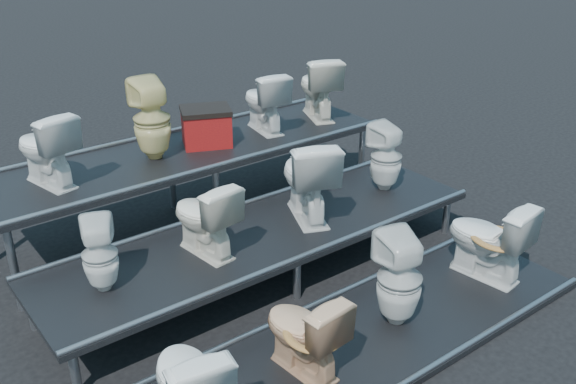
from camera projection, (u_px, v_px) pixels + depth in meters
ground at (265, 274)px, 6.01m from camera, size 80.00×80.00×0.00m
tier_front at (361, 342)px, 5.07m from camera, size 4.20×1.20×0.06m
tier_mid at (265, 253)px, 5.92m from camera, size 4.20×1.20×0.46m
tier_back at (193, 187)px, 6.77m from camera, size 4.20×1.20×0.86m
toilet_0 at (188, 384)px, 4.06m from camera, size 0.53×0.78×0.74m
toilet_1 at (303, 332)px, 4.59m from camera, size 0.44×0.70×0.68m
toilet_2 at (399, 279)px, 5.10m from camera, size 0.44×0.45×0.80m
toilet_3 at (488, 239)px, 5.73m from camera, size 0.52×0.79×0.76m
toilet_4 at (100, 255)px, 4.85m from camera, size 0.35×0.36×0.61m
toilet_5 at (204, 217)px, 5.34m from camera, size 0.45×0.70×0.67m
toilet_6 at (307, 177)px, 5.92m from camera, size 0.72×0.90×0.80m
toilet_7 at (386, 157)px, 6.51m from camera, size 0.32×0.33×0.70m
toilet_8 at (45, 148)px, 5.65m from camera, size 0.52×0.74×0.68m
toilet_9 at (152, 119)px, 6.19m from camera, size 0.39×0.39×0.80m
toilet_10 at (264, 101)px, 6.96m from camera, size 0.47×0.70×0.67m
toilet_11 at (318, 87)px, 7.36m from camera, size 0.65×0.81×0.72m
red_crate at (206, 129)px, 6.63m from camera, size 0.59×0.54×0.34m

